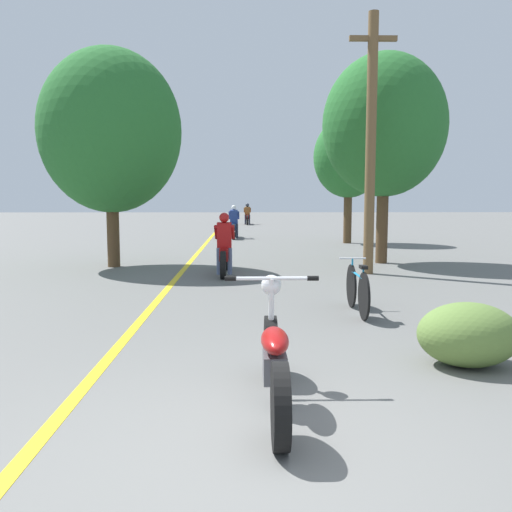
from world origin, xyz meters
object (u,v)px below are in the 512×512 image
object	(u,v)px
motorcycle_rider_lead	(224,251)
utility_pole	(371,142)
motorcycle_foreground	(274,359)
motorcycle_rider_mid	(234,226)
bicycle_parked	(357,289)
roadside_tree_left	(110,131)
roadside_tree_right_near	(385,126)
roadside_tree_right_far	(349,158)
motorcycle_rider_far	(247,216)

from	to	relation	value
motorcycle_rider_lead	utility_pole	bearing A→B (deg)	0.52
motorcycle_foreground	motorcycle_rider_mid	distance (m)	19.40
motorcycle_rider_mid	bicycle_parked	world-z (taller)	motorcycle_rider_mid
roadside_tree_left	motorcycle_foreground	xyz separation A→B (m)	(3.73, -9.63, -3.09)
roadside_tree_left	motorcycle_rider_mid	world-z (taller)	roadside_tree_left
utility_pole	roadside_tree_right_near	xyz separation A→B (m)	(0.84, 2.09, 0.64)
roadside_tree_left	roadside_tree_right_far	bearing A→B (deg)	43.58
motorcycle_rider_lead	motorcycle_rider_far	xyz separation A→B (m)	(0.62, 23.11, -0.01)
roadside_tree_right_near	roadside_tree_right_far	world-z (taller)	roadside_tree_right_near
utility_pole	bicycle_parked	world-z (taller)	utility_pole
utility_pole	bicycle_parked	size ratio (longest dim) A/B	3.59
motorcycle_foreground	roadside_tree_right_near	bearing A→B (deg)	71.11
utility_pole	roadside_tree_right_far	bearing A→B (deg)	82.65
roadside_tree_left	bicycle_parked	bearing A→B (deg)	-48.08
motorcycle_foreground	motorcycle_rider_mid	xyz separation A→B (m)	(-0.77, 19.38, 0.12)
motorcycle_foreground	motorcycle_rider_mid	world-z (taller)	motorcycle_rider_mid
motorcycle_foreground	motorcycle_rider_lead	world-z (taller)	motorcycle_rider_lead
roadside_tree_right_near	roadside_tree_right_far	distance (m)	6.49
roadside_tree_right_far	motorcycle_rider_far	xyz separation A→B (m)	(-3.93, 14.51, -2.82)
motorcycle_foreground	roadside_tree_left	bearing A→B (deg)	111.17
roadside_tree_right_near	motorcycle_rider_mid	xyz separation A→B (m)	(-4.30, 9.07, -3.21)
roadside_tree_right_far	motorcycle_rider_mid	size ratio (longest dim) A/B	2.29
roadside_tree_left	motorcycle_foreground	distance (m)	10.78
motorcycle_foreground	bicycle_parked	distance (m)	4.08
motorcycle_rider_lead	roadside_tree_right_near	bearing A→B (deg)	26.37
roadside_tree_left	motorcycle_rider_lead	distance (m)	4.44
utility_pole	motorcycle_foreground	xyz separation A→B (m)	(-2.69, -8.22, -2.69)
roadside_tree_left	bicycle_parked	distance (m)	8.45
roadside_tree_right_near	motorcycle_foreground	bearing A→B (deg)	-108.89
motorcycle_rider_lead	bicycle_parked	bearing A→B (deg)	-62.66
motorcycle_rider_lead	bicycle_parked	distance (m)	4.95
utility_pole	motorcycle_rider_far	distance (m)	23.40
bicycle_parked	roadside_tree_right_near	bearing A→B (deg)	72.82
utility_pole	motorcycle_rider_lead	world-z (taller)	utility_pole
utility_pole	roadside_tree_left	size ratio (longest dim) A/B	1.08
roadside_tree_left	utility_pole	bearing A→B (deg)	-12.43
motorcycle_rider_mid	motorcycle_foreground	bearing A→B (deg)	-87.72
motorcycle_rider_lead	roadside_tree_right_far	bearing A→B (deg)	62.13
motorcycle_rider_lead	motorcycle_rider_far	size ratio (longest dim) A/B	1.02
motorcycle_foreground	motorcycle_rider_mid	size ratio (longest dim) A/B	1.01
roadside_tree_right_far	bicycle_parked	size ratio (longest dim) A/B	2.95
motorcycle_foreground	motorcycle_rider_far	xyz separation A→B (m)	(-0.14, 31.30, 0.11)
utility_pole	motorcycle_rider_lead	bearing A→B (deg)	-179.48
utility_pole	roadside_tree_left	xyz separation A→B (m)	(-6.42, 1.41, 0.40)
utility_pole	bicycle_parked	xyz separation A→B (m)	(-1.17, -4.43, -2.73)
motorcycle_foreground	motorcycle_rider_lead	bearing A→B (deg)	95.29
bicycle_parked	motorcycle_rider_mid	bearing A→B (deg)	98.34
motorcycle_rider_mid	motorcycle_rider_far	world-z (taller)	motorcycle_rider_mid
roadside_tree_right_far	motorcycle_rider_far	bearing A→B (deg)	105.15
motorcycle_rider_mid	roadside_tree_right_near	bearing A→B (deg)	-64.63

